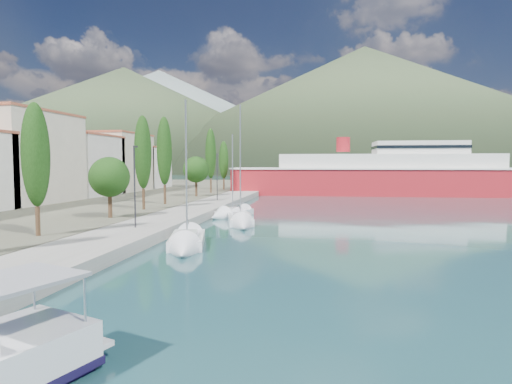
# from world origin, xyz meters

# --- Properties ---
(ground) EXTENTS (1400.00, 1400.00, 0.00)m
(ground) POSITION_xyz_m (0.00, 120.00, 0.00)
(ground) COLOR #1E454A
(quay) EXTENTS (5.00, 88.00, 0.80)m
(quay) POSITION_xyz_m (-9.00, 26.00, 0.40)
(quay) COLOR gray
(quay) RESTS_ON ground
(hills_far) EXTENTS (1480.00, 900.00, 180.00)m
(hills_far) POSITION_xyz_m (138.59, 618.73, 77.39)
(hills_far) COLOR slate
(hills_far) RESTS_ON ground
(hills_near) EXTENTS (1010.00, 520.00, 115.00)m
(hills_near) POSITION_xyz_m (98.04, 372.50, 49.18)
(hills_near) COLOR #394A2D
(hills_near) RESTS_ON ground
(town_buildings) EXTENTS (9.20, 69.20, 11.30)m
(town_buildings) POSITION_xyz_m (-32.00, 36.91, 5.57)
(town_buildings) COLOR beige
(town_buildings) RESTS_ON land_strip
(tree_row) EXTENTS (3.90, 61.55, 10.78)m
(tree_row) POSITION_xyz_m (-14.11, 32.77, 5.75)
(tree_row) COLOR #47301E
(tree_row) RESTS_ON land_strip
(lamp_posts) EXTENTS (0.15, 46.01, 6.06)m
(lamp_posts) POSITION_xyz_m (-9.00, 14.54, 4.08)
(lamp_posts) COLOR #2D2D33
(lamp_posts) RESTS_ON quay
(sailboat_near) EXTENTS (3.92, 7.70, 10.62)m
(sailboat_near) POSITION_xyz_m (-3.90, 9.72, 0.29)
(sailboat_near) COLOR silver
(sailboat_near) RESTS_ON ground
(sailboat_mid) EXTENTS (4.17, 8.47, 11.80)m
(sailboat_mid) POSITION_xyz_m (-2.43, 20.85, 0.29)
(sailboat_mid) COLOR silver
(sailboat_mid) RESTS_ON ground
(sailboat_far) EXTENTS (4.23, 6.72, 9.43)m
(sailboat_far) POSITION_xyz_m (-5.19, 26.54, 0.27)
(sailboat_far) COLOR silver
(sailboat_far) RESTS_ON ground
(ferry) EXTENTS (55.24, 13.52, 10.90)m
(ferry) POSITION_xyz_m (15.82, 63.24, 3.32)
(ferry) COLOR #A91B23
(ferry) RESTS_ON ground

